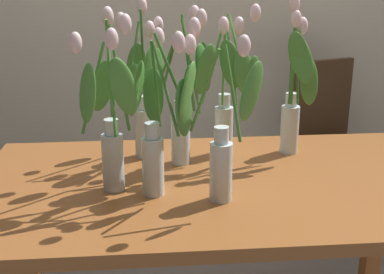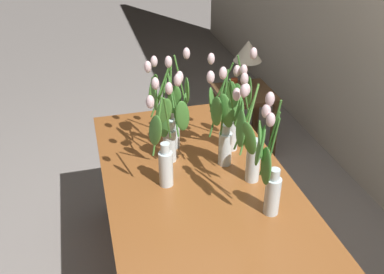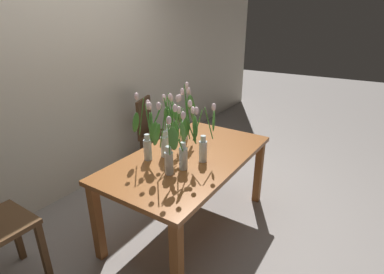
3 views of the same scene
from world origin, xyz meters
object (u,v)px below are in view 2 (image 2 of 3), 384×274
Objects in this scene: dining_table at (199,197)px; pillar_candle at (234,83)px; tulip_vase_2 at (226,123)px; tulip_vase_6 at (170,110)px; tulip_vase_5 at (164,152)px; tulip_vase_4 at (269,173)px; side_table at (244,105)px; tulip_vase_0 at (172,130)px; tulip_vase_1 at (231,119)px; tulip_vase_3 at (248,141)px; table_lamp at (248,52)px.

pillar_candle is at bearing 153.88° from dining_table.
tulip_vase_2 is 0.99× the size of tulip_vase_6.
dining_table is 3.19× the size of tulip_vase_5.
tulip_vase_4 is 1.76m from side_table.
dining_table is at bearing 23.99° from tulip_vase_0.
tulip_vase_1 is at bearing 119.23° from tulip_vase_5.
tulip_vase_4 reaches higher than tulip_vase_3.
tulip_vase_4 is 0.70m from tulip_vase_6.
dining_table is 2.76× the size of tulip_vase_4.
tulip_vase_6 is at bearing -169.87° from dining_table.
side_table is at bearing 154.01° from tulip_vase_2.
tulip_vase_0 is 1.34× the size of table_lamp.
dining_table is 0.45m from tulip_vase_1.
tulip_vase_1 reaches higher than pillar_candle.
tulip_vase_0 is 1.47m from side_table.
tulip_vase_6 is (-0.22, -0.23, -0.00)m from tulip_vase_2.
tulip_vase_6 is at bearing -39.46° from table_lamp.
tulip_vase_4 reaches higher than table_lamp.
side_table is (-1.04, 0.49, -0.49)m from tulip_vase_1.
tulip_vase_0 is at bearing -32.70° from pillar_candle.
dining_table reaches higher than side_table.
tulip_vase_4 is at bearing -15.39° from pillar_candle.
dining_table is at bearing -143.71° from tulip_vase_4.
table_lamp reaches higher than dining_table.
tulip_vase_2 is at bearing -29.80° from tulip_vase_1.
pillar_candle is (-1.69, 0.47, -0.37)m from tulip_vase_4.
tulip_vase_6 is 1.34m from pillar_candle.
tulip_vase_1 reaches higher than tulip_vase_6.
tulip_vase_4 is 1.16× the size of tulip_vase_5.
tulip_vase_6 is 1.36m from side_table.
tulip_vase_3 is 0.99× the size of tulip_vase_6.
side_table is (-1.35, 0.53, -0.54)m from tulip_vase_3.
tulip_vase_6 reaches higher than pillar_candle.
tulip_vase_1 is at bearing -25.48° from side_table.
dining_table is 2.82× the size of tulip_vase_1.
tulip_vase_0 is 1.43m from table_lamp.
tulip_vase_4 is at bearing 31.79° from tulip_vase_0.
tulip_vase_4 reaches higher than tulip_vase_1.
tulip_vase_2 is 0.43m from tulip_vase_4.
tulip_vase_2 is (0.07, 0.26, 0.03)m from tulip_vase_0.
tulip_vase_2 is at bearing -173.88° from tulip_vase_4.
tulip_vase_1 is 1.02× the size of tulip_vase_2.
tulip_vase_4 is (0.56, -0.03, 0.04)m from tulip_vase_1.
tulip_vase_0 is 0.96× the size of tulip_vase_6.
table_lamp is (-1.35, 0.76, 0.21)m from dining_table.
tulip_vase_0 is at bearing -104.87° from tulip_vase_2.
dining_table is 3.00× the size of tulip_vase_0.
side_table is at bearing 143.02° from tulip_vase_0.
tulip_vase_5 reaches higher than pillar_candle.
side_table is at bearing 161.75° from tulip_vase_4.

